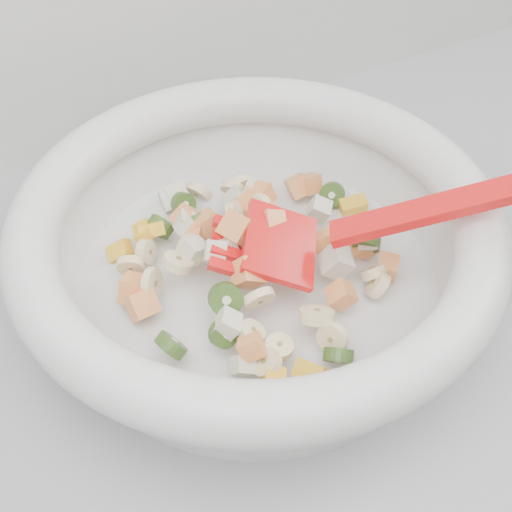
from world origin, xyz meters
name	(u,v)px	position (x,y,z in m)	size (l,w,h in m)	color
counter	(359,467)	(0.00, 1.45, 0.45)	(2.00, 0.60, 0.90)	#949599
mixing_bowl	(256,244)	(-0.16, 1.46, 0.96)	(0.46, 0.41, 0.17)	silver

